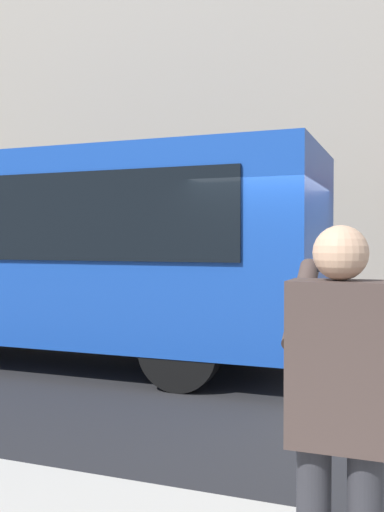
{
  "coord_description": "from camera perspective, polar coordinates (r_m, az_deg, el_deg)",
  "views": [
    {
      "loc": [
        -1.13,
        6.99,
        1.78
      ],
      "look_at": [
        1.78,
        -0.66,
        1.58
      ],
      "focal_mm": 40.34,
      "sensor_mm": 36.0,
      "label": 1
    }
  ],
  "objects": [
    {
      "name": "ground_plane",
      "position": [
        7.3,
        11.57,
        -12.74
      ],
      "size": [
        60.0,
        60.0,
        0.0
      ],
      "primitive_type": "plane",
      "color": "#232326"
    },
    {
      "name": "building_facade_far",
      "position": [
        14.46,
        16.31,
        18.27
      ],
      "size": [
        28.0,
        1.55,
        12.0
      ],
      "color": "#A89E8E",
      "rests_on": "ground_plane"
    },
    {
      "name": "red_bus",
      "position": [
        9.28,
        -16.16,
        0.75
      ],
      "size": [
        9.05,
        2.54,
        3.08
      ],
      "color": "#1947AD",
      "rests_on": "ground_plane"
    },
    {
      "name": "pedestrian_photographer",
      "position": [
        2.44,
        14.54,
        -13.93
      ],
      "size": [
        0.53,
        0.52,
        1.7
      ],
      "color": "#2D2D33",
      "rests_on": "sidewalk_curb"
    }
  ]
}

